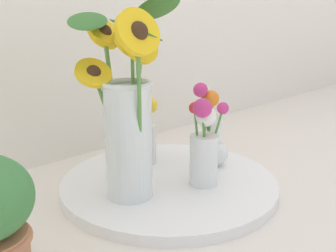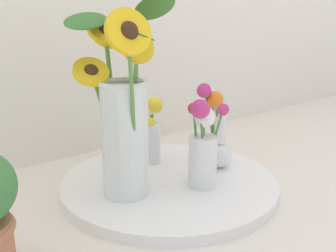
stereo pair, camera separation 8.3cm
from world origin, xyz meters
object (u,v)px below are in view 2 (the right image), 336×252
(mason_jar_sunflowers, at_px, (124,111))
(vase_small_center, at_px, (203,147))
(vase_small_back, at_px, (150,133))
(vase_bulb_right, at_px, (216,130))
(serving_tray, at_px, (168,184))

(mason_jar_sunflowers, xyz_separation_m, vase_small_center, (0.14, -0.07, -0.08))
(vase_small_center, height_order, vase_small_back, vase_small_center)
(vase_bulb_right, xyz_separation_m, vase_small_back, (-0.10, 0.12, -0.02))
(vase_small_center, distance_m, vase_bulb_right, 0.11)
(mason_jar_sunflowers, xyz_separation_m, vase_small_back, (0.14, 0.11, -0.10))
(mason_jar_sunflowers, bearing_deg, vase_bulb_right, -2.21)
(serving_tray, height_order, mason_jar_sunflowers, mason_jar_sunflowers)
(vase_bulb_right, bearing_deg, vase_small_center, -147.91)
(mason_jar_sunflowers, height_order, vase_small_center, mason_jar_sunflowers)
(vase_bulb_right, relative_size, vase_small_back, 1.28)
(serving_tray, distance_m, mason_jar_sunflowers, 0.21)
(serving_tray, distance_m, vase_bulb_right, 0.17)
(vase_small_center, xyz_separation_m, vase_bulb_right, (0.10, 0.06, 0.00))
(vase_small_center, bearing_deg, mason_jar_sunflowers, 153.89)
(mason_jar_sunflowers, height_order, vase_small_back, mason_jar_sunflowers)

